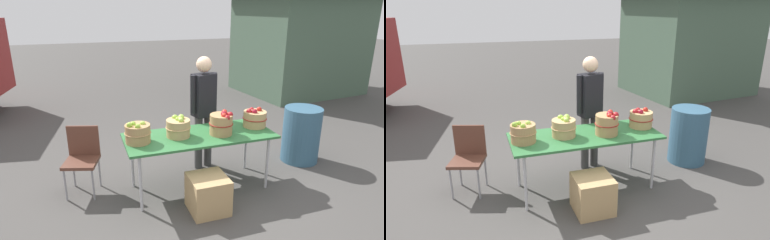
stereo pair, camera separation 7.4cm
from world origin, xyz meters
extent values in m
plane|color=#474442|center=(0.00, 0.00, 0.00)|extent=(40.00, 40.00, 0.00)
cube|color=#2D6B38|center=(0.00, 0.00, 0.73)|extent=(1.90, 0.76, 0.03)
cylinder|color=#B2B2B7|center=(-0.83, -0.30, 0.36)|extent=(0.04, 0.04, 0.72)
cylinder|color=#B2B2B7|center=(0.83, -0.30, 0.36)|extent=(0.04, 0.04, 0.72)
cylinder|color=#B2B2B7|center=(-0.83, 0.30, 0.36)|extent=(0.04, 0.04, 0.72)
cylinder|color=#B2B2B7|center=(0.83, 0.30, 0.36)|extent=(0.04, 0.04, 0.72)
cylinder|color=#A87F51|center=(-0.78, 0.01, 0.86)|extent=(0.30, 0.30, 0.22)
torus|color=#A87F51|center=(-0.78, 0.01, 0.87)|extent=(0.32, 0.32, 0.01)
sphere|color=#9EC647|center=(-0.72, 0.01, 0.98)|extent=(0.06, 0.06, 0.06)
sphere|color=#8CB738|center=(-0.79, -0.09, 0.98)|extent=(0.07, 0.07, 0.07)
sphere|color=#8CB738|center=(-0.88, -0.03, 0.99)|extent=(0.07, 0.07, 0.07)
sphere|color=#8CB738|center=(-0.83, 0.03, 0.98)|extent=(0.06, 0.06, 0.06)
cylinder|color=tan|center=(-0.27, 0.03, 0.86)|extent=(0.30, 0.30, 0.22)
torus|color=tan|center=(-0.27, 0.03, 0.87)|extent=(0.32, 0.32, 0.01)
sphere|color=#9EC647|center=(-0.22, 0.08, 0.98)|extent=(0.08, 0.08, 0.08)
sphere|color=#8CB738|center=(-0.29, 0.12, 0.97)|extent=(0.08, 0.08, 0.08)
sphere|color=#8CB738|center=(-0.28, 0.04, 0.97)|extent=(0.07, 0.07, 0.07)
sphere|color=#9EC647|center=(-0.25, 0.02, 0.97)|extent=(0.07, 0.07, 0.07)
sphere|color=#9EC647|center=(-0.26, -0.03, 0.98)|extent=(0.07, 0.07, 0.07)
cylinder|color=#A87F51|center=(0.26, -0.06, 0.88)|extent=(0.29, 0.29, 0.26)
torus|color=maroon|center=(0.26, -0.06, 0.89)|extent=(0.31, 0.31, 0.01)
sphere|color=maroon|center=(0.30, -0.17, 1.00)|extent=(0.07, 0.07, 0.07)
sphere|color=maroon|center=(0.29, -0.08, 1.02)|extent=(0.07, 0.07, 0.07)
sphere|color=#B22319|center=(0.31, -0.06, 1.02)|extent=(0.08, 0.08, 0.08)
sphere|color=#B22319|center=(0.27, -0.13, 1.01)|extent=(0.07, 0.07, 0.07)
sphere|color=#B22319|center=(0.33, -0.02, 1.02)|extent=(0.07, 0.07, 0.07)
sphere|color=maroon|center=(0.37, -0.11, 1.01)|extent=(0.07, 0.07, 0.07)
cylinder|color=tan|center=(0.81, 0.05, 0.86)|extent=(0.31, 0.31, 0.21)
torus|color=maroon|center=(0.81, 0.05, 0.87)|extent=(0.33, 0.33, 0.01)
sphere|color=maroon|center=(0.77, 0.00, 0.98)|extent=(0.07, 0.07, 0.07)
sphere|color=#B22319|center=(0.88, 0.07, 0.98)|extent=(0.07, 0.07, 0.07)
sphere|color=maroon|center=(0.82, 0.17, 0.95)|extent=(0.06, 0.06, 0.06)
sphere|color=maroon|center=(0.72, 0.06, 0.97)|extent=(0.08, 0.08, 0.08)
cylinder|color=#3F3F3F|center=(0.34, 0.58, 0.40)|extent=(0.12, 0.12, 0.81)
cylinder|color=#3F3F3F|center=(0.18, 0.54, 0.40)|extent=(0.12, 0.12, 0.81)
cube|color=black|center=(0.26, 0.56, 1.11)|extent=(0.35, 0.29, 0.61)
sphere|color=beige|center=(0.26, 0.56, 1.54)|extent=(0.22, 0.22, 0.22)
cylinder|color=black|center=(0.43, 0.60, 1.14)|extent=(0.08, 0.08, 0.54)
cylinder|color=black|center=(0.09, 0.51, 1.14)|extent=(0.08, 0.08, 0.54)
cube|color=#47604C|center=(4.47, 4.20, 1.30)|extent=(3.25, 2.72, 2.60)
cube|color=white|center=(4.33, 3.00, 1.50)|extent=(1.40, 0.20, 0.90)
cube|color=brown|center=(-1.46, 0.34, 0.44)|extent=(0.50, 0.50, 0.04)
cube|color=brown|center=(-1.41, 0.51, 0.66)|extent=(0.39, 0.15, 0.40)
cylinder|color=gray|center=(-1.67, 0.22, 0.21)|extent=(0.02, 0.02, 0.42)
cylinder|color=gray|center=(-1.35, 0.12, 0.21)|extent=(0.02, 0.02, 0.42)
cylinder|color=gray|center=(-1.57, 0.55, 0.21)|extent=(0.02, 0.02, 0.42)
cylinder|color=gray|center=(-1.25, 0.45, 0.21)|extent=(0.02, 0.02, 0.42)
cylinder|color=#335972|center=(1.77, 0.28, 0.43)|extent=(0.56, 0.56, 0.85)
cube|color=tan|center=(-0.09, -0.54, 0.22)|extent=(0.44, 0.44, 0.44)
camera|label=1|loc=(-1.36, -3.69, 2.29)|focal=31.09mm
camera|label=2|loc=(-1.29, -3.71, 2.29)|focal=31.09mm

